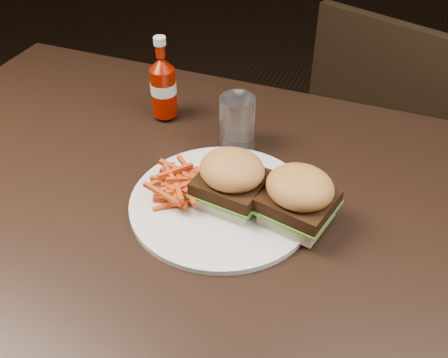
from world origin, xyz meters
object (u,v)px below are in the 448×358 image
(dining_table, at_px, (176,192))
(tumbler, at_px, (237,122))
(chair_far, at_px, (399,154))
(ketchup_bottle, at_px, (164,92))
(plate, at_px, (222,203))

(dining_table, height_order, tumbler, tumbler)
(dining_table, bearing_deg, chair_far, 62.22)
(chair_far, distance_m, ketchup_bottle, 0.81)
(ketchup_bottle, bearing_deg, plate, -45.42)
(ketchup_bottle, bearing_deg, tumbler, -14.10)
(plate, height_order, tumbler, tumbler)
(dining_table, distance_m, ketchup_bottle, 0.24)
(chair_far, xyz_separation_m, plate, (-0.27, -0.73, 0.33))
(dining_table, xyz_separation_m, ketchup_bottle, (-0.11, 0.19, 0.08))
(chair_far, height_order, plate, plate)
(ketchup_bottle, bearing_deg, dining_table, -59.40)
(ketchup_bottle, xyz_separation_m, tumbler, (0.18, -0.04, -0.01))
(chair_far, distance_m, tumbler, 0.74)
(plate, bearing_deg, chair_far, 69.47)
(chair_far, bearing_deg, tumbler, 80.83)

